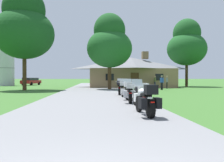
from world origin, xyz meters
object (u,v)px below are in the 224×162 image
object	(u,v)px
parked_red_suv_far_left	(31,81)
motorcycle_red_farthest_in_row	(119,88)
bystander_gray_shirt_beside_signpost	(167,81)
bystander_blue_shirt_by_tree	(162,82)
tree_by_lodge_front	(110,43)
motorcycle_red_fifth_in_row	(122,89)
tree_left_near	(24,27)
bystander_olive_shirt_near_lodge	(155,81)
motorcycle_silver_third_in_row	(130,93)
motorcycle_white_nearest_to_camera	(146,100)
motorcycle_black_second_in_row	(140,96)
motorcycle_silver_fourth_in_row	(127,91)
metal_silo_distant	(5,66)
tree_right_of_lodge	(187,44)

from	to	relation	value
parked_red_suv_far_left	motorcycle_red_farthest_in_row	bearing A→B (deg)	-47.13
bystander_gray_shirt_beside_signpost	bystander_blue_shirt_by_tree	distance (m)	3.42
bystander_blue_shirt_by_tree	tree_by_lodge_front	world-z (taller)	tree_by_lodge_front
motorcycle_red_fifth_in_row	tree_left_near	size ratio (longest dim) A/B	0.18
bystander_gray_shirt_beside_signpost	tree_by_lodge_front	bearing A→B (deg)	127.97
bystander_olive_shirt_near_lodge	motorcycle_silver_third_in_row	bearing A→B (deg)	166.06
motorcycle_white_nearest_to_camera	tree_by_lodge_front	size ratio (longest dim) A/B	0.23
bystander_olive_shirt_near_lodge	bystander_blue_shirt_by_tree	bearing A→B (deg)	-179.08
motorcycle_white_nearest_to_camera	motorcycle_black_second_in_row	bearing A→B (deg)	79.43
bystander_gray_shirt_beside_signpost	tree_left_near	bearing A→B (deg)	122.99
motorcycle_silver_third_in_row	motorcycle_red_farthest_in_row	xyz separation A→B (m)	(0.09, 6.32, 0.01)
motorcycle_red_farthest_in_row	bystander_gray_shirt_beside_signpost	xyz separation A→B (m)	(7.36, 10.77, 0.33)
bystander_olive_shirt_near_lodge	bystander_gray_shirt_beside_signpost	bearing A→B (deg)	-125.47
motorcycle_silver_fourth_in_row	parked_red_suv_far_left	xyz separation A→B (m)	(-14.11, 30.87, 0.17)
tree_left_near	metal_silo_distant	world-z (taller)	tree_left_near
motorcycle_silver_fourth_in_row	motorcycle_red_fifth_in_row	bearing A→B (deg)	91.99
bystander_olive_shirt_near_lodge	tree_right_of_lodge	bearing A→B (deg)	-45.07
bystander_olive_shirt_near_lodge	tree_left_near	bearing A→B (deg)	107.65
motorcycle_silver_third_in_row	motorcycle_black_second_in_row	bearing A→B (deg)	-81.20
motorcycle_silver_fourth_in_row	bystander_gray_shirt_beside_signpost	xyz separation A→B (m)	(7.34, 15.14, 0.34)
tree_by_lodge_front	bystander_olive_shirt_near_lodge	bearing A→B (deg)	24.77
motorcycle_white_nearest_to_camera	metal_silo_distant	world-z (taller)	metal_silo_distant
motorcycle_black_second_in_row	bystander_olive_shirt_near_lodge	size ratio (longest dim) A/B	1.25
motorcycle_white_nearest_to_camera	motorcycle_black_second_in_row	distance (m)	2.20
tree_left_near	metal_silo_distant	bearing A→B (deg)	116.64
motorcycle_silver_third_in_row	bystander_olive_shirt_near_lodge	world-z (taller)	bystander_olive_shirt_near_lodge
motorcycle_silver_third_in_row	bystander_gray_shirt_beside_signpost	bearing A→B (deg)	71.75
motorcycle_red_fifth_in_row	metal_silo_distant	world-z (taller)	metal_silo_distant
motorcycle_red_farthest_in_row	bystander_blue_shirt_by_tree	bearing A→B (deg)	59.17
bystander_blue_shirt_by_tree	metal_silo_distant	world-z (taller)	metal_silo_distant
motorcycle_white_nearest_to_camera	motorcycle_red_farthest_in_row	world-z (taller)	same
motorcycle_silver_fourth_in_row	motorcycle_black_second_in_row	bearing A→B (deg)	-87.16
bystander_blue_shirt_by_tree	motorcycle_silver_fourth_in_row	bearing A→B (deg)	123.62
motorcycle_white_nearest_to_camera	motorcycle_black_second_in_row	size ratio (longest dim) A/B	1.00
tree_by_lodge_front	tree_left_near	bearing A→B (deg)	-175.54
motorcycle_black_second_in_row	motorcycle_silver_fourth_in_row	distance (m)	4.16
motorcycle_silver_third_in_row	bystander_olive_shirt_near_lodge	xyz separation A→B (m)	(6.15, 18.18, 0.32)
motorcycle_black_second_in_row	motorcycle_red_fifth_in_row	bearing A→B (deg)	87.03
motorcycle_black_second_in_row	parked_red_suv_far_left	size ratio (longest dim) A/B	0.42
motorcycle_silver_fourth_in_row	tree_right_of_lodge	bearing A→B (deg)	62.28
motorcycle_silver_third_in_row	motorcycle_white_nearest_to_camera	bearing A→B (deg)	-85.79
motorcycle_silver_third_in_row	bystander_gray_shirt_beside_signpost	xyz separation A→B (m)	(7.44, 17.09, 0.34)
tree_by_lodge_front	parked_red_suv_far_left	distance (m)	22.86
parked_red_suv_far_left	tree_left_near	bearing A→B (deg)	-62.32
motorcycle_silver_fourth_in_row	motorcycle_red_farthest_in_row	size ratio (longest dim) A/B	1.00
motorcycle_silver_fourth_in_row	tree_left_near	bearing A→B (deg)	130.72
motorcycle_black_second_in_row	bystander_gray_shirt_beside_signpost	bearing A→B (deg)	66.16
motorcycle_red_farthest_in_row	bystander_olive_shirt_near_lodge	distance (m)	13.32
motorcycle_white_nearest_to_camera	motorcycle_silver_third_in_row	bearing A→B (deg)	84.07
bystander_gray_shirt_beside_signpost	tree_left_near	world-z (taller)	tree_left_near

